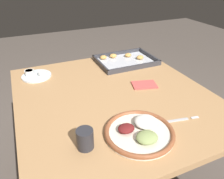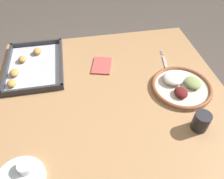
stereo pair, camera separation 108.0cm
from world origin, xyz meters
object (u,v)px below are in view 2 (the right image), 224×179
object	(u,v)px
dinner_plate	(181,86)
napkin	(102,66)
fork	(165,64)
drinking_cup	(201,121)
baking_tray	(33,66)

from	to	relation	value
dinner_plate	napkin	xyz separation A→B (m)	(0.23, 0.35, -0.01)
dinner_plate	fork	distance (m)	0.18
drinking_cup	napkin	world-z (taller)	drinking_cup
baking_tray	drinking_cup	size ratio (longest dim) A/B	4.93
dinner_plate	drinking_cup	size ratio (longest dim) A/B	3.56
dinner_plate	fork	bearing A→B (deg)	3.52
baking_tray	dinner_plate	bearing A→B (deg)	-112.12
fork	napkin	world-z (taller)	napkin
dinner_plate	napkin	size ratio (longest dim) A/B	1.84
baking_tray	napkin	bearing A→B (deg)	-98.92
fork	dinner_plate	bearing A→B (deg)	-166.19
drinking_cup	baking_tray	bearing A→B (deg)	53.27
baking_tray	drinking_cup	distance (m)	0.85
fork	drinking_cup	world-z (taller)	drinking_cup
drinking_cup	napkin	size ratio (longest dim) A/B	0.52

